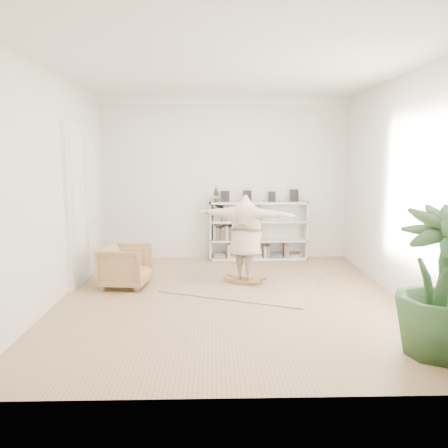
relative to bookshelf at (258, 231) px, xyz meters
name	(u,v)px	position (x,y,z in m)	size (l,w,h in m)	color
floor	(230,298)	(-0.74, -2.82, -0.64)	(6.00, 6.00, 0.00)	#926F4B
room_shell	(225,101)	(-0.74, 0.12, 2.87)	(6.00, 6.00, 6.00)	silver
doors	(83,205)	(-3.45, -1.52, 0.76)	(0.09, 1.78, 2.92)	white
bookshelf	(258,231)	(0.00, 0.00, 0.00)	(2.20, 0.35, 1.64)	silver
armchair	(126,266)	(-2.57, -2.09, -0.26)	(0.79, 0.82, 0.74)	tan
rug	(245,283)	(-0.43, -2.00, -0.63)	(2.50, 2.00, 0.02)	tan
rocker_board	(245,280)	(-0.43, -2.00, -0.57)	(0.60, 0.49, 0.11)	brown
person	(246,235)	(-0.43, -2.00, 0.26)	(1.89, 0.51, 1.54)	#C6AD94
houseplant	(439,282)	(1.56, -4.93, 0.23)	(0.97, 0.97, 1.73)	#2B4D26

